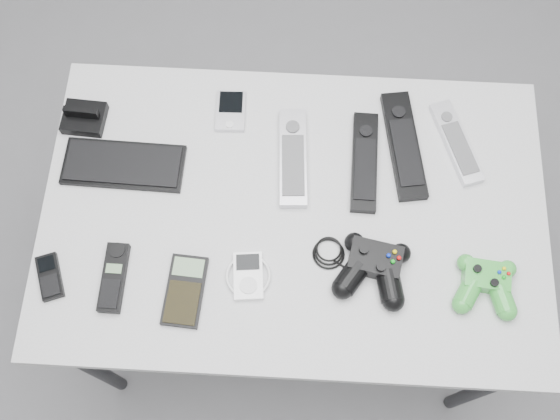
# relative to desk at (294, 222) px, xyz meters

# --- Properties ---
(floor) EXTENTS (3.50, 3.50, 0.00)m
(floor) POSITION_rel_desk_xyz_m (-0.03, 0.08, -0.65)
(floor) COLOR slate
(floor) RESTS_ON ground
(desk) EXTENTS (1.06, 0.68, 0.71)m
(desk) POSITION_rel_desk_xyz_m (0.00, 0.00, 0.00)
(desk) COLOR #A3A3A5
(desk) RESTS_ON floor
(pda_keyboard) EXTENTS (0.26, 0.12, 0.02)m
(pda_keyboard) POSITION_rel_desk_xyz_m (-0.37, 0.09, 0.07)
(pda_keyboard) COLOR black
(pda_keyboard) RESTS_ON desk
(dock_bracket) EXTENTS (0.10, 0.09, 0.05)m
(dock_bracket) POSITION_rel_desk_xyz_m (-0.47, 0.19, 0.09)
(dock_bracket) COLOR black
(dock_bracket) RESTS_ON desk
(pda) EXTENTS (0.07, 0.10, 0.02)m
(pda) POSITION_rel_desk_xyz_m (-0.15, 0.23, 0.07)
(pda) COLOR #B7B6BE
(pda) RESTS_ON desk
(remote_silver_a) EXTENTS (0.07, 0.23, 0.03)m
(remote_silver_a) POSITION_rel_desk_xyz_m (-0.01, 0.12, 0.07)
(remote_silver_a) COLOR #B7B6BE
(remote_silver_a) RESTS_ON desk
(remote_black_a) EXTENTS (0.06, 0.23, 0.02)m
(remote_black_a) POSITION_rel_desk_xyz_m (0.15, 0.12, 0.07)
(remote_black_a) COLOR black
(remote_black_a) RESTS_ON desk
(remote_black_b) EXTENTS (0.10, 0.26, 0.02)m
(remote_black_b) POSITION_rel_desk_xyz_m (0.23, 0.16, 0.07)
(remote_black_b) COLOR black
(remote_black_b) RESTS_ON desk
(remote_silver_b) EXTENTS (0.11, 0.21, 0.02)m
(remote_silver_b) POSITION_rel_desk_xyz_m (0.35, 0.18, 0.07)
(remote_silver_b) COLOR silver
(remote_silver_b) RESTS_ON desk
(mobile_phone) EXTENTS (0.07, 0.10, 0.02)m
(mobile_phone) POSITION_rel_desk_xyz_m (-0.49, -0.17, 0.07)
(mobile_phone) COLOR black
(mobile_phone) RESTS_ON desk
(cordless_handset) EXTENTS (0.05, 0.14, 0.02)m
(cordless_handset) POSITION_rel_desk_xyz_m (-0.36, -0.17, 0.07)
(cordless_handset) COLOR black
(cordless_handset) RESTS_ON desk
(calculator) EXTENTS (0.08, 0.15, 0.01)m
(calculator) POSITION_rel_desk_xyz_m (-0.21, -0.18, 0.07)
(calculator) COLOR black
(calculator) RESTS_ON desk
(mp3_player) EXTENTS (0.10, 0.11, 0.02)m
(mp3_player) POSITION_rel_desk_xyz_m (-0.09, -0.15, 0.07)
(mp3_player) COLOR white
(mp3_player) RESTS_ON desk
(controller_black) EXTENTS (0.27, 0.20, 0.05)m
(controller_black) POSITION_rel_desk_xyz_m (0.16, -0.12, 0.09)
(controller_black) COLOR black
(controller_black) RESTS_ON desk
(controller_green) EXTENTS (0.14, 0.15, 0.04)m
(controller_green) POSITION_rel_desk_xyz_m (0.39, -0.14, 0.08)
(controller_green) COLOR #248630
(controller_green) RESTS_ON desk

